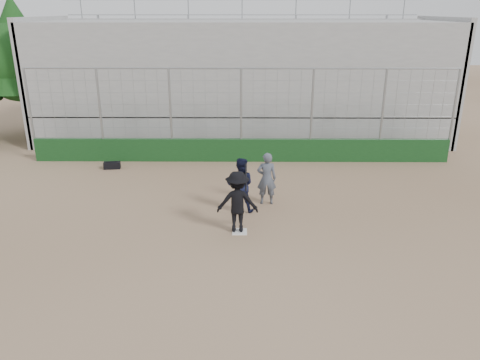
{
  "coord_description": "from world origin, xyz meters",
  "views": [
    {
      "loc": [
        0.12,
        -12.62,
        6.27
      ],
      "look_at": [
        0.0,
        1.4,
        1.15
      ],
      "focal_mm": 35.0,
      "sensor_mm": 36.0,
      "label": 1
    }
  ],
  "objects_px": {
    "batter_at_plate": "(237,202)",
    "umpire": "(267,181)",
    "catcher_crouched": "(240,194)",
    "equipment_bag": "(112,165)"
  },
  "relations": [
    {
      "from": "umpire",
      "to": "equipment_bag",
      "type": "bearing_deg",
      "value": -31.03
    },
    {
      "from": "equipment_bag",
      "to": "catcher_crouched",
      "type": "bearing_deg",
      "value": -39.02
    },
    {
      "from": "batter_at_plate",
      "to": "equipment_bag",
      "type": "bearing_deg",
      "value": 132.46
    },
    {
      "from": "batter_at_plate",
      "to": "equipment_bag",
      "type": "height_order",
      "value": "batter_at_plate"
    },
    {
      "from": "batter_at_plate",
      "to": "catcher_crouched",
      "type": "bearing_deg",
      "value": 87.03
    },
    {
      "from": "catcher_crouched",
      "to": "umpire",
      "type": "distance_m",
      "value": 1.14
    },
    {
      "from": "umpire",
      "to": "equipment_bag",
      "type": "distance_m",
      "value": 7.32
    },
    {
      "from": "catcher_crouched",
      "to": "equipment_bag",
      "type": "xyz_separation_m",
      "value": [
        -5.41,
        4.38,
        -0.47
      ]
    },
    {
      "from": "catcher_crouched",
      "to": "umpire",
      "type": "relative_size",
      "value": 0.76
    },
    {
      "from": "batter_at_plate",
      "to": "umpire",
      "type": "distance_m",
      "value": 2.35
    }
  ]
}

